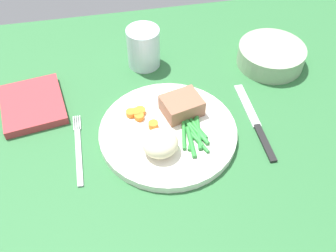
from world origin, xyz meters
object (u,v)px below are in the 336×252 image
object	(u,v)px
dinner_plate	(168,132)
salad_bowl	(271,55)
water_glass	(144,50)
napkin	(33,104)
meat_portion	(182,105)
knife	(255,122)
fork	(78,149)

from	to	relation	value
dinner_plate	salad_bowl	xyz separation A→B (cm)	(26.59, 16.51, 1.67)
water_glass	salad_bowl	distance (cm)	28.22
dinner_plate	napkin	distance (cm)	28.16
meat_portion	salad_bowl	distance (cm)	26.26
knife	napkin	bearing A→B (deg)	165.25
knife	dinner_plate	bearing A→B (deg)	-178.86
salad_bowl	meat_portion	bearing A→B (deg)	-151.68
knife	meat_portion	bearing A→B (deg)	164.58
dinner_plate	napkin	xyz separation A→B (cm)	(-25.20, 12.56, 0.04)
water_glass	knife	bearing A→B (deg)	-50.46
meat_portion	salad_bowl	xyz separation A→B (cm)	(23.11, 12.45, -0.81)
dinner_plate	fork	size ratio (longest dim) A/B	1.55
napkin	water_glass	bearing A→B (deg)	21.16
dinner_plate	meat_portion	bearing A→B (deg)	49.40
dinner_plate	meat_portion	world-z (taller)	meat_portion
napkin	salad_bowl	bearing A→B (deg)	4.36
dinner_plate	meat_portion	xyz separation A→B (cm)	(3.48, 4.06, 2.48)
dinner_plate	knife	distance (cm)	17.26
water_glass	meat_portion	bearing A→B (deg)	-75.68
fork	napkin	xyz separation A→B (cm)	(-8.43, 12.82, 0.64)
fork	salad_bowl	distance (cm)	46.55
salad_bowl	napkin	world-z (taller)	salad_bowl
dinner_plate	napkin	size ratio (longest dim) A/B	1.85
dinner_plate	knife	size ratio (longest dim) A/B	1.26
napkin	dinner_plate	bearing A→B (deg)	-26.50
knife	water_glass	size ratio (longest dim) A/B	2.30
meat_portion	fork	size ratio (longest dim) A/B	0.44
fork	salad_bowl	bearing A→B (deg)	16.56
knife	salad_bowl	distance (cm)	19.35
fork	salad_bowl	xyz separation A→B (cm)	(43.36, 16.77, 2.27)
salad_bowl	napkin	bearing A→B (deg)	-175.64
knife	fork	bearing A→B (deg)	-177.96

